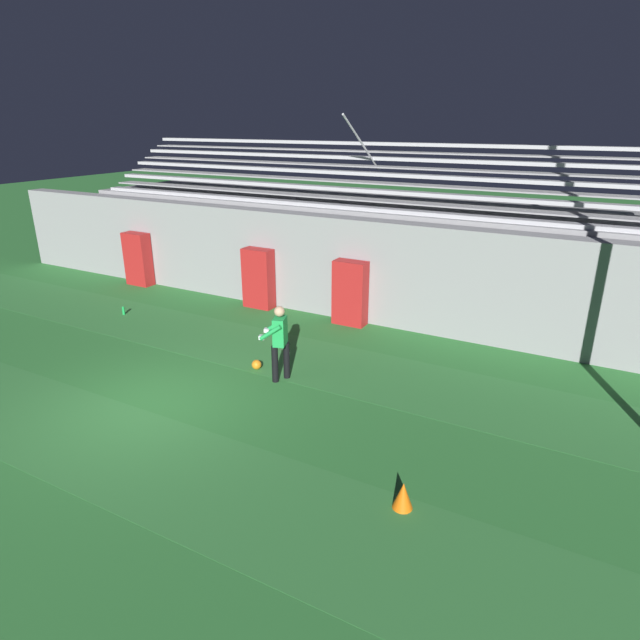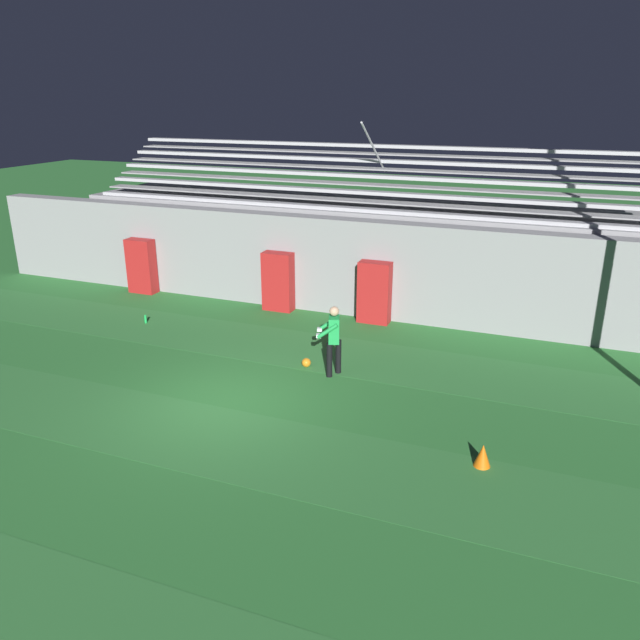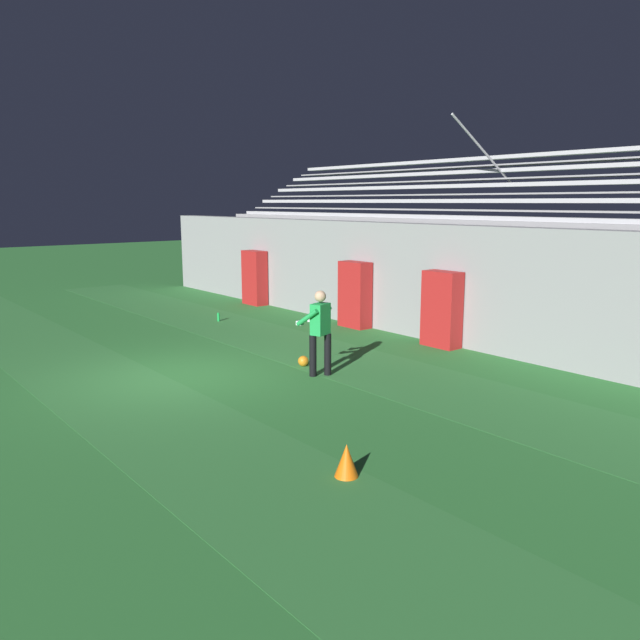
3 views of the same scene
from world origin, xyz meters
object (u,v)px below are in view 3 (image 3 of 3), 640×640
at_px(padding_pillar_gate_left, 355,295).
at_px(water_bottle, 218,317).
at_px(goalkeeper, 320,327).
at_px(soccer_ball, 303,361).
at_px(padding_pillar_gate_right, 442,309).
at_px(traffic_cone, 347,460).
at_px(padding_pillar_far_left, 255,278).

distance_m(padding_pillar_gate_left, water_bottle, 3.97).
relative_size(goalkeeper, soccer_ball, 7.59).
distance_m(padding_pillar_gate_right, traffic_cone, 7.49).
height_order(padding_pillar_gate_right, goalkeeper, padding_pillar_gate_right).
xyz_separation_m(padding_pillar_gate_right, water_bottle, (-6.03, -2.44, -0.76)).
xyz_separation_m(padding_pillar_gate_right, goalkeeper, (0.14, -3.76, 0.07)).
distance_m(traffic_cone, water_bottle, 10.66).
distance_m(soccer_ball, water_bottle, 5.55).
distance_m(padding_pillar_gate_left, goalkeeper, 4.89).
xyz_separation_m(padding_pillar_gate_right, soccer_ball, (-0.60, -3.59, -0.77)).
bearing_deg(padding_pillar_gate_right, soccer_ball, -99.50).
height_order(padding_pillar_gate_left, padding_pillar_gate_right, same).
xyz_separation_m(padding_pillar_far_left, goalkeeper, (8.02, -3.76, 0.07)).
bearing_deg(padding_pillar_gate_left, goalkeeper, -50.20).
relative_size(padding_pillar_gate_right, water_bottle, 7.35).
relative_size(goalkeeper, water_bottle, 6.96).
bearing_deg(water_bottle, padding_pillar_gate_left, 38.77).
xyz_separation_m(soccer_ball, traffic_cone, (4.49, -2.78, 0.10)).
bearing_deg(soccer_ball, padding_pillar_far_left, 153.75).
xyz_separation_m(padding_pillar_gate_right, traffic_cone, (3.88, -6.37, -0.67)).
bearing_deg(soccer_ball, padding_pillar_gate_left, 123.65).
bearing_deg(padding_pillar_far_left, padding_pillar_gate_left, 0.00).
bearing_deg(soccer_ball, goalkeeper, -12.96).
relative_size(goalkeeper, traffic_cone, 3.98).
bearing_deg(padding_pillar_far_left, goalkeeper, -25.12).
distance_m(padding_pillar_gate_left, soccer_ball, 4.38).
bearing_deg(traffic_cone, padding_pillar_gate_left, 137.18).
bearing_deg(goalkeeper, padding_pillar_gate_right, 92.18).
xyz_separation_m(goalkeeper, water_bottle, (-6.17, 1.32, -0.83)).
relative_size(padding_pillar_gate_right, traffic_cone, 4.20).
xyz_separation_m(goalkeeper, traffic_cone, (3.74, -2.61, -0.74)).
distance_m(soccer_ball, traffic_cone, 5.28).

